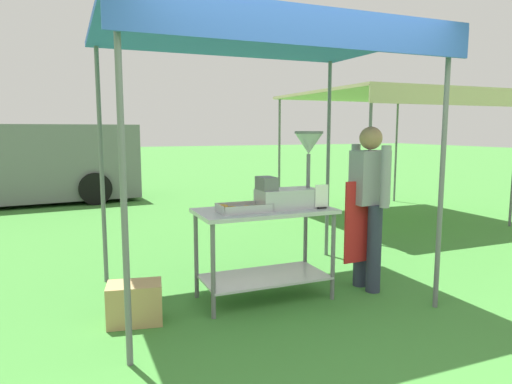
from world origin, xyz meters
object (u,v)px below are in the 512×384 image
(donut_tray, at_px, (243,209))
(menu_sign, at_px, (322,199))
(donut_fryer, at_px, (292,180))
(supply_crate, at_px, (135,303))
(van_grey, at_px, (7,163))
(vendor, at_px, (368,199))
(neighbour_tent, at_px, (390,97))
(donut_cart, at_px, (264,235))
(stall_canopy, at_px, (260,44))

(donut_tray, xyz_separation_m, menu_sign, (0.73, -0.13, 0.07))
(donut_fryer, bearing_deg, supply_crate, -177.06)
(van_grey, bearing_deg, donut_fryer, -66.83)
(vendor, relative_size, neighbour_tent, 0.52)
(donut_tray, bearing_deg, neighbour_tent, 36.84)
(donut_fryer, xyz_separation_m, menu_sign, (0.23, -0.15, -0.16))
(van_grey, bearing_deg, donut_cart, -68.61)
(donut_cart, bearing_deg, donut_tray, -168.25)
(donut_tray, relative_size, supply_crate, 0.97)
(donut_cart, bearing_deg, stall_canopy, 90.00)
(donut_fryer, height_order, menu_sign, donut_fryer)
(neighbour_tent, bearing_deg, menu_sign, -136.05)
(donut_fryer, bearing_deg, van_grey, 113.17)
(donut_tray, bearing_deg, van_grey, 109.68)
(donut_tray, bearing_deg, donut_fryer, 2.73)
(menu_sign, relative_size, neighbour_tent, 0.07)
(neighbour_tent, bearing_deg, donut_cart, -141.94)
(menu_sign, bearing_deg, donut_cart, 160.70)
(stall_canopy, distance_m, supply_crate, 2.49)
(neighbour_tent, bearing_deg, supply_crate, -148.65)
(menu_sign, height_order, neighbour_tent, neighbour_tent)
(menu_sign, relative_size, supply_crate, 0.46)
(supply_crate, bearing_deg, neighbour_tent, 31.35)
(donut_cart, distance_m, menu_sign, 0.63)
(donut_cart, xyz_separation_m, supply_crate, (-1.20, -0.10, -0.44))
(donut_tray, bearing_deg, donut_cart, 11.75)
(vendor, bearing_deg, van_grey, 117.78)
(donut_cart, relative_size, neighbour_tent, 0.41)
(supply_crate, height_order, van_grey, van_grey)
(menu_sign, distance_m, van_grey, 8.10)
(donut_cart, bearing_deg, donut_fryer, -4.96)
(menu_sign, distance_m, vendor, 0.55)
(stall_canopy, height_order, donut_fryer, stall_canopy)
(donut_tray, height_order, menu_sign, menu_sign)
(supply_crate, relative_size, neighbour_tent, 0.15)
(donut_fryer, relative_size, vendor, 0.44)
(donut_cart, relative_size, van_grey, 0.24)
(donut_tray, xyz_separation_m, supply_crate, (-0.97, -0.05, -0.71))
(stall_canopy, height_order, neighbour_tent, stall_canopy)
(vendor, relative_size, van_grey, 0.30)
(stall_canopy, bearing_deg, vendor, -12.89)
(donut_cart, bearing_deg, menu_sign, -19.30)
(donut_fryer, relative_size, van_grey, 0.13)
(donut_cart, relative_size, donut_tray, 2.71)
(donut_tray, xyz_separation_m, vendor, (1.28, -0.09, 0.02))
(van_grey, bearing_deg, stall_canopy, -68.34)
(menu_sign, bearing_deg, donut_fryer, 146.47)
(donut_tray, distance_m, supply_crate, 1.21)
(supply_crate, xyz_separation_m, van_grey, (-1.62, 7.31, 0.71))
(supply_crate, distance_m, van_grey, 7.52)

